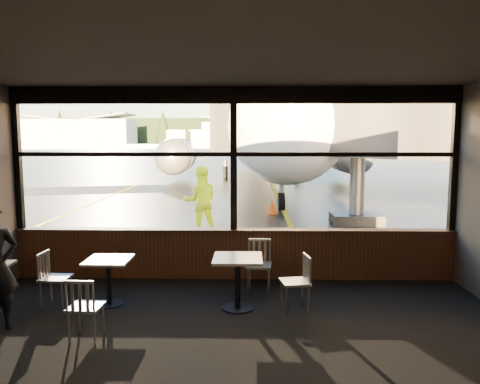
{
  "coord_description": "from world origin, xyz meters",
  "views": [
    {
      "loc": [
        0.3,
        -8.44,
        2.58
      ],
      "look_at": [
        0.09,
        1.0,
        1.5
      ],
      "focal_mm": 35.0,
      "sensor_mm": 36.0,
      "label": 1
    }
  ],
  "objects_px": {
    "chair_near_n": "(259,266)",
    "cone_nose": "(272,207)",
    "jet_bridge": "(362,145)",
    "airliner": "(263,90)",
    "cafe_table_near": "(238,283)",
    "chair_near_e": "(295,283)",
    "ground_crew": "(201,201)",
    "chair_mid_s": "(86,307)",
    "chair_mid_w": "(56,279)",
    "cafe_table_mid": "(109,282)"
  },
  "relations": [
    {
      "from": "chair_near_n",
      "to": "cone_nose",
      "type": "bearing_deg",
      "value": -89.57
    },
    {
      "from": "jet_bridge",
      "to": "chair_near_n",
      "type": "xyz_separation_m",
      "value": [
        -3.15,
        -6.22,
        -1.96
      ]
    },
    {
      "from": "airliner",
      "to": "jet_bridge",
      "type": "xyz_separation_m",
      "value": [
        2.56,
        -14.95,
        -3.1
      ]
    },
    {
      "from": "cafe_table_near",
      "to": "chair_near_e",
      "type": "distance_m",
      "value": 0.86
    },
    {
      "from": "jet_bridge",
      "to": "cafe_table_near",
      "type": "height_order",
      "value": "jet_bridge"
    },
    {
      "from": "airliner",
      "to": "ground_crew",
      "type": "relative_size",
      "value": 19.24
    },
    {
      "from": "chair_near_n",
      "to": "chair_mid_s",
      "type": "xyz_separation_m",
      "value": [
        -2.26,
        -1.97,
        -0.02
      ]
    },
    {
      "from": "ground_crew",
      "to": "cone_nose",
      "type": "xyz_separation_m",
      "value": [
        2.07,
        3.72,
        -0.69
      ]
    },
    {
      "from": "chair_near_e",
      "to": "ground_crew",
      "type": "relative_size",
      "value": 0.46
    },
    {
      "from": "ground_crew",
      "to": "jet_bridge",
      "type": "bearing_deg",
      "value": -171.79
    },
    {
      "from": "chair_near_e",
      "to": "jet_bridge",
      "type": "bearing_deg",
      "value": -30.17
    },
    {
      "from": "chair_mid_w",
      "to": "cone_nose",
      "type": "bearing_deg",
      "value": 160.23
    },
    {
      "from": "airliner",
      "to": "cafe_table_mid",
      "type": "relative_size",
      "value": 49.13
    },
    {
      "from": "jet_bridge",
      "to": "chair_near_e",
      "type": "bearing_deg",
      "value": -110.31
    },
    {
      "from": "cafe_table_near",
      "to": "cone_nose",
      "type": "relative_size",
      "value": 1.63
    },
    {
      "from": "chair_near_n",
      "to": "chair_near_e",
      "type": "bearing_deg",
      "value": 125.5
    },
    {
      "from": "chair_near_e",
      "to": "chair_near_n",
      "type": "xyz_separation_m",
      "value": [
        -0.53,
        0.88,
        0.01
      ]
    },
    {
      "from": "airliner",
      "to": "chair_mid_s",
      "type": "distance_m",
      "value": 23.85
    },
    {
      "from": "jet_bridge",
      "to": "cafe_table_near",
      "type": "relative_size",
      "value": 13.6
    },
    {
      "from": "cafe_table_near",
      "to": "chair_mid_s",
      "type": "height_order",
      "value": "chair_mid_s"
    },
    {
      "from": "ground_crew",
      "to": "chair_near_n",
      "type": "bearing_deg",
      "value": 95.61
    },
    {
      "from": "cone_nose",
      "to": "chair_near_e",
      "type": "bearing_deg",
      "value": -90.52
    },
    {
      "from": "cafe_table_near",
      "to": "chair_mid_w",
      "type": "relative_size",
      "value": 0.94
    },
    {
      "from": "chair_mid_w",
      "to": "airliner",
      "type": "bearing_deg",
      "value": 173.28
    },
    {
      "from": "chair_near_e",
      "to": "cafe_table_near",
      "type": "bearing_deg",
      "value": 78.6
    },
    {
      "from": "airliner",
      "to": "jet_bridge",
      "type": "relative_size",
      "value": 3.28
    },
    {
      "from": "cafe_table_near",
      "to": "cafe_table_mid",
      "type": "height_order",
      "value": "cafe_table_near"
    },
    {
      "from": "chair_near_e",
      "to": "ground_crew",
      "type": "height_order",
      "value": "ground_crew"
    },
    {
      "from": "cafe_table_near",
      "to": "ground_crew",
      "type": "relative_size",
      "value": 0.43
    },
    {
      "from": "jet_bridge",
      "to": "chair_mid_s",
      "type": "height_order",
      "value": "jet_bridge"
    },
    {
      "from": "chair_near_e",
      "to": "chair_mid_w",
      "type": "height_order",
      "value": "chair_mid_w"
    },
    {
      "from": "jet_bridge",
      "to": "chair_near_n",
      "type": "distance_m",
      "value": 7.24
    },
    {
      "from": "chair_near_n",
      "to": "jet_bridge",
      "type": "bearing_deg",
      "value": -112.22
    },
    {
      "from": "cafe_table_mid",
      "to": "chair_mid_s",
      "type": "relative_size",
      "value": 0.87
    },
    {
      "from": "cafe_table_mid",
      "to": "chair_mid_s",
      "type": "height_order",
      "value": "chair_mid_s"
    },
    {
      "from": "cafe_table_mid",
      "to": "cone_nose",
      "type": "height_order",
      "value": "cafe_table_mid"
    },
    {
      "from": "cone_nose",
      "to": "cafe_table_mid",
      "type": "bearing_deg",
      "value": -108.27
    },
    {
      "from": "airliner",
      "to": "cone_nose",
      "type": "xyz_separation_m",
      "value": [
        0.02,
        -12.96,
        -5.25
      ]
    },
    {
      "from": "jet_bridge",
      "to": "chair_near_e",
      "type": "height_order",
      "value": "jet_bridge"
    },
    {
      "from": "jet_bridge",
      "to": "chair_mid_s",
      "type": "relative_size",
      "value": 13.01
    },
    {
      "from": "jet_bridge",
      "to": "cafe_table_near",
      "type": "distance_m",
      "value": 8.13
    },
    {
      "from": "ground_crew",
      "to": "cone_nose",
      "type": "bearing_deg",
      "value": -131.46
    },
    {
      "from": "cafe_table_mid",
      "to": "chair_near_e",
      "type": "distance_m",
      "value": 2.87
    },
    {
      "from": "chair_near_e",
      "to": "ground_crew",
      "type": "distance_m",
      "value": 5.74
    },
    {
      "from": "airliner",
      "to": "chair_mid_s",
      "type": "relative_size",
      "value": 42.65
    },
    {
      "from": "ground_crew",
      "to": "chair_near_e",
      "type": "bearing_deg",
      "value": 97.89
    },
    {
      "from": "cafe_table_near",
      "to": "chair_near_n",
      "type": "distance_m",
      "value": 0.92
    },
    {
      "from": "jet_bridge",
      "to": "cafe_table_mid",
      "type": "relative_size",
      "value": 14.99
    },
    {
      "from": "airliner",
      "to": "cone_nose",
      "type": "bearing_deg",
      "value": -91.79
    },
    {
      "from": "cafe_table_near",
      "to": "cone_nose",
      "type": "xyz_separation_m",
      "value": [
        0.94,
        9.06,
        -0.16
      ]
    }
  ]
}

